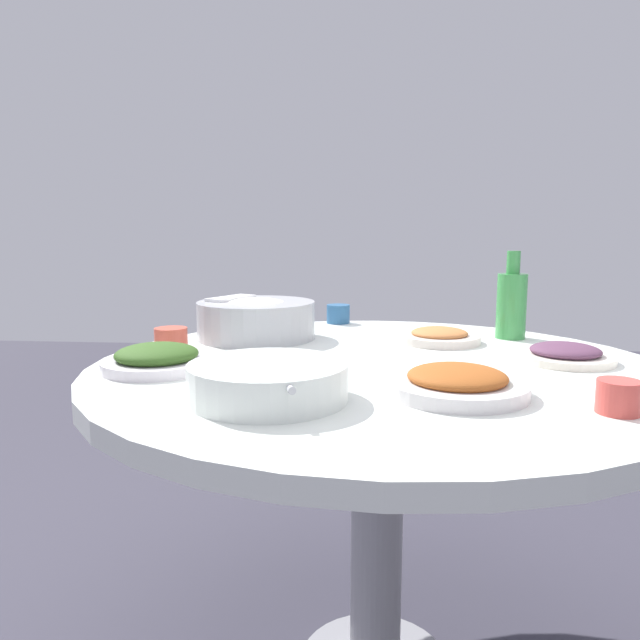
{
  "coord_description": "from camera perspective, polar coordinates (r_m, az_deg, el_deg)",
  "views": [
    {
      "loc": [
        0.02,
        1.25,
        1.02
      ],
      "look_at": [
        0.13,
        0.01,
        0.84
      ],
      "focal_mm": 33.0,
      "sensor_mm": 36.0,
      "label": 1
    }
  ],
  "objects": [
    {
      "name": "rice_bowl",
      "position": [
        1.56,
        -6.22,
        0.09
      ],
      "size": [
        0.31,
        0.31,
        0.11
      ],
      "color": "#B2B5BA",
      "rests_on": "round_dining_table"
    },
    {
      "name": "tea_cup_near",
      "position": [
        1.03,
        26.98,
        -6.66
      ],
      "size": [
        0.07,
        0.07,
        0.05
      ],
      "primitive_type": "cylinder",
      "color": "#CF4A42",
      "rests_on": "round_dining_table"
    },
    {
      "name": "tea_cup_side",
      "position": [
        1.45,
        -14.24,
        -1.8
      ],
      "size": [
        0.08,
        0.08,
        0.05
      ],
      "primitive_type": "cylinder",
      "color": "#C54D3A",
      "rests_on": "round_dining_table"
    },
    {
      "name": "dish_greens",
      "position": [
        1.25,
        -15.53,
        -3.65
      ],
      "size": [
        0.22,
        0.22,
        0.05
      ],
      "color": "silver",
      "rests_on": "round_dining_table"
    },
    {
      "name": "dish_stirfry",
      "position": [
        1.05,
        13.14,
        -5.95
      ],
      "size": [
        0.24,
        0.24,
        0.05
      ],
      "color": "silver",
      "rests_on": "round_dining_table"
    },
    {
      "name": "tea_cup_far",
      "position": [
        1.82,
        1.78,
        0.59
      ],
      "size": [
        0.07,
        0.07,
        0.06
      ],
      "primitive_type": "cylinder",
      "color": "#2B5C8C",
      "rests_on": "round_dining_table"
    },
    {
      "name": "soup_bowl",
      "position": [
        0.99,
        -5.06,
        -6.05
      ],
      "size": [
        0.27,
        0.28,
        0.06
      ],
      "color": "white",
      "rests_on": "round_dining_table"
    },
    {
      "name": "dish_tofu_braise",
      "position": [
        1.53,
        11.5,
        -1.56
      ],
      "size": [
        0.21,
        0.21,
        0.04
      ],
      "color": "silver",
      "rests_on": "round_dining_table"
    },
    {
      "name": "green_bottle",
      "position": [
        1.63,
        18.08,
        1.55
      ],
      "size": [
        0.08,
        0.08,
        0.23
      ],
      "color": "#3B9348",
      "rests_on": "round_dining_table"
    },
    {
      "name": "round_dining_table",
      "position": [
        1.3,
        5.7,
        -8.54
      ],
      "size": [
        1.23,
        1.23,
        0.74
      ],
      "color": "#99999E",
      "rests_on": "ground"
    },
    {
      "name": "dish_eggplant",
      "position": [
        1.39,
        22.68,
        -3.07
      ],
      "size": [
        0.21,
        0.21,
        0.04
      ],
      "color": "white",
      "rests_on": "round_dining_table"
    }
  ]
}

